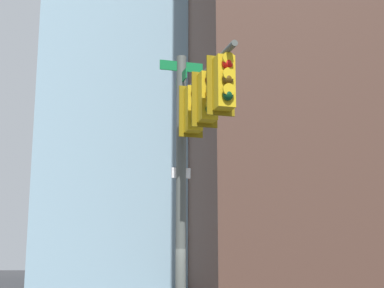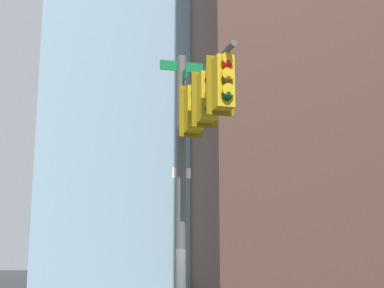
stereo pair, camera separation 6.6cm
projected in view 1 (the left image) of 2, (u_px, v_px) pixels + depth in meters
The scene contains 2 objects.
signal_pole_assembly at pixel (195, 140), 11.98m from camera, with size 3.96×1.36×7.06m.
building_brick_farside at pixel (163, 128), 68.29m from camera, with size 16.26×17.51×35.57m, color brown.
Camera 1 is at (-13.00, 0.81, 2.29)m, focal length 52.49 mm.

